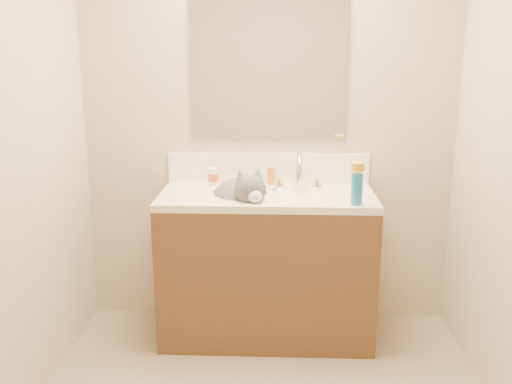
# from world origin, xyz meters

# --- Properties ---
(room_shell) EXTENTS (2.24, 2.54, 2.52)m
(room_shell) POSITION_xyz_m (0.00, 0.00, 1.49)
(room_shell) COLOR tan
(room_shell) RESTS_ON ground
(vanity_cabinet) EXTENTS (1.20, 0.55, 0.82)m
(vanity_cabinet) POSITION_xyz_m (0.00, 0.97, 0.41)
(vanity_cabinet) COLOR #4F321B
(vanity_cabinet) RESTS_ON ground
(counter_slab) EXTENTS (1.20, 0.55, 0.04)m
(counter_slab) POSITION_xyz_m (0.00, 0.97, 0.84)
(counter_slab) COLOR beige
(counter_slab) RESTS_ON vanity_cabinet
(basin) EXTENTS (0.45, 0.36, 0.14)m
(basin) POSITION_xyz_m (-0.12, 0.94, 0.79)
(basin) COLOR white
(basin) RESTS_ON vanity_cabinet
(faucet) EXTENTS (0.28, 0.20, 0.21)m
(faucet) POSITION_xyz_m (0.18, 1.11, 0.95)
(faucet) COLOR silver
(faucet) RESTS_ON counter_slab
(cat) EXTENTS (0.46, 0.49, 0.34)m
(cat) POSITION_xyz_m (-0.14, 0.95, 0.84)
(cat) COLOR #4C4A4C
(cat) RESTS_ON basin
(backsplash) EXTENTS (1.20, 0.02, 0.18)m
(backsplash) POSITION_xyz_m (0.00, 1.24, 0.95)
(backsplash) COLOR white
(backsplash) RESTS_ON counter_slab
(mirror) EXTENTS (0.90, 0.02, 0.80)m
(mirror) POSITION_xyz_m (0.00, 1.24, 1.54)
(mirror) COLOR white
(mirror) RESTS_ON room_shell
(pill_bottle) EXTENTS (0.06, 0.06, 0.10)m
(pill_bottle) POSITION_xyz_m (-0.32, 1.16, 0.91)
(pill_bottle) COLOR white
(pill_bottle) RESTS_ON counter_slab
(pill_label) EXTENTS (0.07, 0.07, 0.04)m
(pill_label) POSITION_xyz_m (-0.32, 1.16, 0.91)
(pill_label) COLOR #D55723
(pill_label) RESTS_ON pill_bottle
(silver_jar) EXTENTS (0.06, 0.06, 0.06)m
(silver_jar) POSITION_xyz_m (-0.07, 1.17, 0.89)
(silver_jar) COLOR #B7B7BC
(silver_jar) RESTS_ON counter_slab
(amber_bottle) EXTENTS (0.05, 0.05, 0.11)m
(amber_bottle) POSITION_xyz_m (0.02, 1.19, 0.91)
(amber_bottle) COLOR orange
(amber_bottle) RESTS_ON counter_slab
(toothbrush) EXTENTS (0.08, 0.12, 0.01)m
(toothbrush) POSITION_xyz_m (0.05, 1.03, 0.86)
(toothbrush) COLOR white
(toothbrush) RESTS_ON counter_slab
(toothbrush_head) EXTENTS (0.03, 0.04, 0.02)m
(toothbrush_head) POSITION_xyz_m (0.05, 1.03, 0.87)
(toothbrush_head) COLOR #708BEE
(toothbrush_head) RESTS_ON counter_slab
(spray_can) EXTENTS (0.07, 0.07, 0.16)m
(spray_can) POSITION_xyz_m (0.47, 0.77, 0.94)
(spray_can) COLOR #186DAE
(spray_can) RESTS_ON counter_slab
(spray_cap) EXTENTS (0.09, 0.09, 0.04)m
(spray_cap) POSITION_xyz_m (0.47, 0.77, 1.06)
(spray_cap) COLOR orange
(spray_cap) RESTS_ON spray_can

